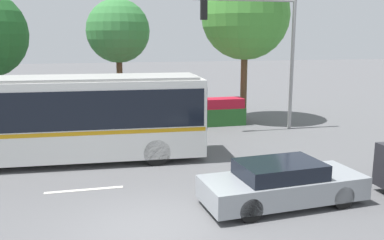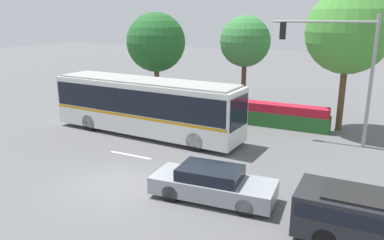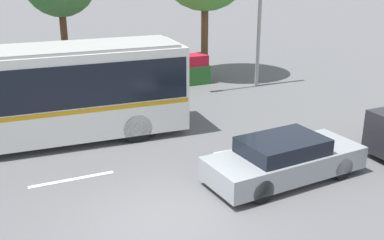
{
  "view_description": "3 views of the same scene",
  "coord_description": "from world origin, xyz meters",
  "px_view_note": "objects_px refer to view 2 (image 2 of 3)",
  "views": [
    {
      "loc": [
        -1.08,
        -9.59,
        4.69
      ],
      "look_at": [
        2.62,
        5.78,
        1.51
      ],
      "focal_mm": 38.58,
      "sensor_mm": 36.0,
      "label": 1
    },
    {
      "loc": [
        9.13,
        -11.31,
        6.62
      ],
      "look_at": [
        1.43,
        4.04,
        1.95
      ],
      "focal_mm": 35.09,
      "sensor_mm": 36.0,
      "label": 2
    },
    {
      "loc": [
        -3.26,
        -9.07,
        5.94
      ],
      "look_at": [
        2.33,
        3.21,
        1.2
      ],
      "focal_mm": 42.87,
      "sensor_mm": 36.0,
      "label": 3
    }
  ],
  "objects_px": {
    "sedan_foreground": "(212,184)",
    "street_tree_centre": "(245,42)",
    "street_tree_right": "(348,32)",
    "city_bus": "(145,103)",
    "traffic_light_pole": "(345,61)",
    "street_tree_left": "(156,42)"
  },
  "relations": [
    {
      "from": "sedan_foreground",
      "to": "street_tree_right",
      "type": "xyz_separation_m",
      "value": [
        3.25,
        11.85,
        5.25
      ]
    },
    {
      "from": "city_bus",
      "to": "street_tree_left",
      "type": "distance_m",
      "value": 8.52
    },
    {
      "from": "street_tree_left",
      "to": "street_tree_right",
      "type": "height_order",
      "value": "street_tree_right"
    },
    {
      "from": "street_tree_left",
      "to": "city_bus",
      "type": "bearing_deg",
      "value": -62.95
    },
    {
      "from": "sedan_foreground",
      "to": "street_tree_left",
      "type": "relative_size",
      "value": 0.67
    },
    {
      "from": "street_tree_left",
      "to": "street_tree_right",
      "type": "xyz_separation_m",
      "value": [
        13.68,
        -1.06,
        1.03
      ]
    },
    {
      "from": "traffic_light_pole",
      "to": "street_tree_right",
      "type": "bearing_deg",
      "value": -85.99
    },
    {
      "from": "street_tree_right",
      "to": "city_bus",
      "type": "bearing_deg",
      "value": -148.94
    },
    {
      "from": "city_bus",
      "to": "street_tree_centre",
      "type": "distance_m",
      "value": 9.14
    },
    {
      "from": "street_tree_centre",
      "to": "sedan_foreground",
      "type": "bearing_deg",
      "value": -75.38
    },
    {
      "from": "sedan_foreground",
      "to": "traffic_light_pole",
      "type": "distance_m",
      "value": 10.47
    },
    {
      "from": "street_tree_left",
      "to": "street_tree_right",
      "type": "relative_size",
      "value": 0.85
    },
    {
      "from": "street_tree_left",
      "to": "street_tree_centre",
      "type": "xyz_separation_m",
      "value": [
        6.84,
        0.85,
        0.18
      ]
    },
    {
      "from": "city_bus",
      "to": "sedan_foreground",
      "type": "distance_m",
      "value": 9.02
    },
    {
      "from": "city_bus",
      "to": "street_tree_right",
      "type": "relative_size",
      "value": 1.42
    },
    {
      "from": "city_bus",
      "to": "traffic_light_pole",
      "type": "xyz_separation_m",
      "value": [
        10.24,
        3.3,
        2.64
      ]
    },
    {
      "from": "city_bus",
      "to": "traffic_light_pole",
      "type": "bearing_deg",
      "value": 21.02
    },
    {
      "from": "sedan_foreground",
      "to": "street_tree_centre",
      "type": "xyz_separation_m",
      "value": [
        -3.59,
        13.75,
        4.4
      ]
    },
    {
      "from": "sedan_foreground",
      "to": "traffic_light_pole",
      "type": "height_order",
      "value": "traffic_light_pole"
    },
    {
      "from": "city_bus",
      "to": "street_tree_right",
      "type": "bearing_deg",
      "value": 34.23
    },
    {
      "from": "traffic_light_pole",
      "to": "street_tree_left",
      "type": "bearing_deg",
      "value": -15.37
    },
    {
      "from": "sedan_foreground",
      "to": "traffic_light_pole",
      "type": "xyz_separation_m",
      "value": [
        3.44,
        9.09,
        3.87
      ]
    }
  ]
}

